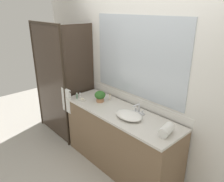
{
  "coord_description": "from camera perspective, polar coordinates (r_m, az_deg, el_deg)",
  "views": [
    {
      "loc": [
        1.9,
        -1.86,
        2.23
      ],
      "look_at": [
        -0.15,
        0.0,
        1.15
      ],
      "focal_mm": 35.18,
      "sensor_mm": 36.0,
      "label": 1
    }
  ],
  "objects": [
    {
      "name": "amenity_bottle_conditioner",
      "position": [
        3.4,
        -9.1,
        -1.21
      ],
      "size": [
        0.03,
        0.03,
        0.09
      ],
      "color": "#4C7056",
      "rests_on": "vanity_cabinet"
    },
    {
      "name": "shower_enclosure",
      "position": [
        3.79,
        -13.64,
        1.97
      ],
      "size": [
        1.2,
        0.59,
        2.0
      ],
      "color": "#2D2319",
      "rests_on": "ground_plane"
    },
    {
      "name": "soap_dish",
      "position": [
        3.33,
        -7.75,
        -2.17
      ],
      "size": [
        0.1,
        0.07,
        0.04
      ],
      "color": "silver",
      "rests_on": "vanity_cabinet"
    },
    {
      "name": "vanity_cabinet",
      "position": [
        3.21,
        1.98,
        -12.42
      ],
      "size": [
        1.8,
        0.58,
        0.9
      ],
      "color": "brown",
      "rests_on": "ground_plane"
    },
    {
      "name": "amenity_bottle_lotion",
      "position": [
        3.29,
        -0.56,
        -1.65
      ],
      "size": [
        0.03,
        0.03,
        0.1
      ],
      "color": "silver",
      "rests_on": "vanity_cabinet"
    },
    {
      "name": "amenity_bottle_shampoo",
      "position": [
        3.48,
        -8.29,
        -0.82
      ],
      "size": [
        0.03,
        0.03,
        0.07
      ],
      "color": "white",
      "rests_on": "vanity_cabinet"
    },
    {
      "name": "ground_plane",
      "position": [
        3.47,
        1.76,
        -18.68
      ],
      "size": [
        8.0,
        8.0,
        0.0
      ],
      "primitive_type": "plane",
      "color": "#B7B2A8"
    },
    {
      "name": "potted_plant",
      "position": [
        3.24,
        -3.14,
        -1.27
      ],
      "size": [
        0.16,
        0.16,
        0.16
      ],
      "color": "#B77A51",
      "rests_on": "vanity_cabinet"
    },
    {
      "name": "faucet",
      "position": [
        2.91,
        6.9,
        -4.95
      ],
      "size": [
        0.17,
        0.15,
        0.15
      ],
      "color": "silver",
      "rests_on": "vanity_cabinet"
    },
    {
      "name": "rolled_towel_near_edge",
      "position": [
        2.51,
        13.94,
        -9.82
      ],
      "size": [
        0.15,
        0.22,
        0.11
      ],
      "primitive_type": "cylinder",
      "rotation": [
        1.57,
        0.0,
        0.19
      ],
      "color": "white",
      "rests_on": "vanity_cabinet"
    },
    {
      "name": "sink_basin",
      "position": [
        2.8,
        4.43,
        -6.29
      ],
      "size": [
        0.38,
        0.27,
        0.07
      ],
      "primitive_type": "ellipsoid",
      "color": "white",
      "rests_on": "vanity_cabinet"
    },
    {
      "name": "wall_back_with_mirror",
      "position": [
        3.06,
        6.69,
        3.59
      ],
      "size": [
        4.4,
        0.06,
        2.6
      ],
      "color": "silver",
      "rests_on": "ground_plane"
    }
  ]
}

